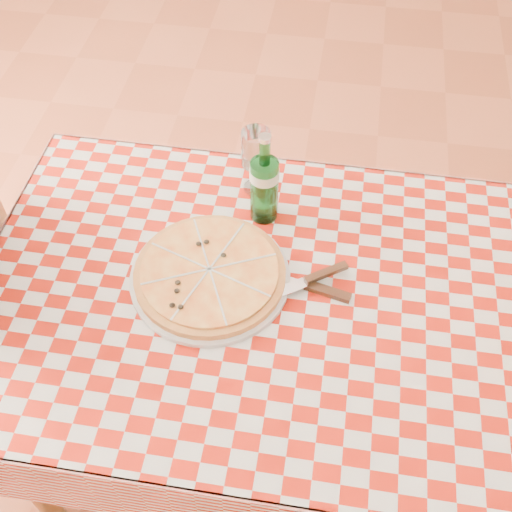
{
  "coord_description": "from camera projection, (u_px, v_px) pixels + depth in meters",
  "views": [
    {
      "loc": [
        0.12,
        -0.83,
        1.92
      ],
      "look_at": [
        -0.02,
        0.06,
        0.82
      ],
      "focal_mm": 45.0,
      "sensor_mm": 36.0,
      "label": 1
    }
  ],
  "objects": [
    {
      "name": "wine_glass",
      "position": [
        256.0,
        162.0,
        1.57
      ],
      "size": [
        0.08,
        0.08,
        0.18
      ],
      "primitive_type": null,
      "rotation": [
        0.0,
        0.0,
        -0.15
      ],
      "color": "white",
      "rests_on": "tablecloth"
    },
    {
      "name": "tablecloth",
      "position": [
        261.0,
        296.0,
        1.43
      ],
      "size": [
        1.3,
        0.9,
        0.01
      ],
      "primitive_type": "cube",
      "color": "#971409",
      "rests_on": "dining_table"
    },
    {
      "name": "cutlery",
      "position": [
        305.0,
        282.0,
        1.43
      ],
      "size": [
        0.32,
        0.28,
        0.03
      ],
      "primitive_type": null,
      "rotation": [
        0.0,
        0.0,
        0.26
      ],
      "color": "silver",
      "rests_on": "tablecloth"
    },
    {
      "name": "pizza_plate",
      "position": [
        210.0,
        273.0,
        1.44
      ],
      "size": [
        0.47,
        0.47,
        0.05
      ],
      "primitive_type": null,
      "rotation": [
        0.0,
        0.0,
        -0.35
      ],
      "color": "#B7793D",
      "rests_on": "tablecloth"
    },
    {
      "name": "water_bottle",
      "position": [
        264.0,
        178.0,
        1.49
      ],
      "size": [
        0.08,
        0.08,
        0.25
      ],
      "primitive_type": null,
      "rotation": [
        0.0,
        0.0,
        -0.17
      ],
      "color": "#1A6A26",
      "rests_on": "tablecloth"
    },
    {
      "name": "dining_table",
      "position": [
        260.0,
        319.0,
        1.51
      ],
      "size": [
        1.2,
        0.8,
        0.75
      ],
      "color": "brown",
      "rests_on": "ground"
    }
  ]
}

